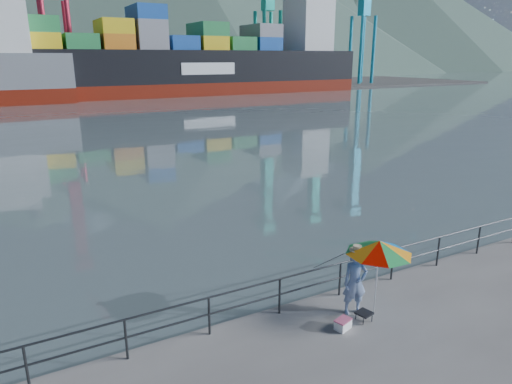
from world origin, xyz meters
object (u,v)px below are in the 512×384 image
cooler_bag (343,325)px  container_ship (205,61)px  beach_umbrella (379,247)px  fisherman (355,282)px

cooler_bag → container_ship: container_ship is taller
cooler_bag → container_ship: size_ratio=0.01×
cooler_bag → container_ship: bearing=53.1°
beach_umbrella → cooler_bag: (-1.17, -0.16, -1.79)m
fisherman → beach_umbrella: size_ratio=0.82×
cooler_bag → container_ship: 79.08m
container_ship → cooler_bag: bearing=-110.1°
beach_umbrella → fisherman: bearing=144.0°
container_ship → fisherman: bearing=-109.7°
container_ship → beach_umbrella: bearing=-109.4°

